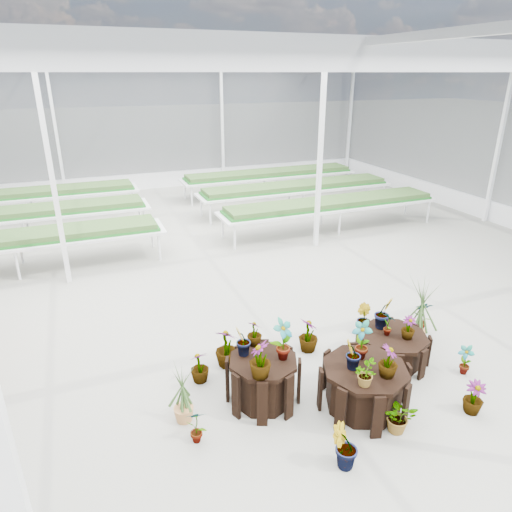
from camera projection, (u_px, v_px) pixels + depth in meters
name	position (u px, v px, depth m)	size (l,w,h in m)	color
ground_plane	(270.00, 350.00, 7.41)	(24.00, 24.00, 0.00)	gray
greenhouse_shell	(272.00, 218.00, 6.57)	(18.00, 24.00, 4.50)	white
steel_frame	(272.00, 218.00, 6.57)	(18.00, 24.00, 4.50)	silver
nursery_benches	(174.00, 210.00, 13.46)	(16.00, 7.00, 0.84)	silver
plinth_tall	(263.00, 380.00, 6.17)	(0.97, 0.97, 0.66)	black
plinth_mid	(364.00, 387.00, 6.07)	(1.18, 1.18, 0.62)	black
plinth_low	(392.00, 348.00, 7.04)	(1.08, 1.08, 0.48)	black
nursery_plants	(332.00, 350.00, 6.49)	(4.75, 2.74, 1.29)	#2E4921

